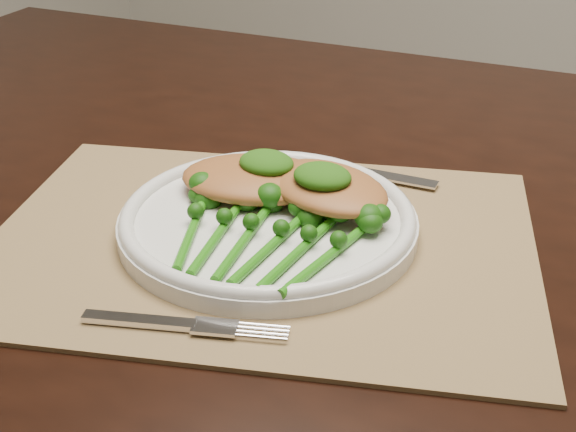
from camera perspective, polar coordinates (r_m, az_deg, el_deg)
The scene contains 9 objects.
placemat at distance 0.72m, azimuth -1.94°, elevation -1.87°, with size 0.48×0.35×0.00m, color olive.
dinner_plate at distance 0.72m, azimuth -1.44°, elevation -0.29°, with size 0.27×0.27×0.02m.
knife at distance 0.85m, azimuth 2.92°, elevation 3.57°, with size 0.20×0.03×0.01m.
fork at distance 0.61m, azimuth -6.41°, elevation -7.77°, with size 0.15×0.07×0.00m.
chicken_fillet_left at distance 0.76m, azimuth -2.30°, elevation 2.67°, with size 0.14×0.10×0.03m, color #A86530.
chicken_fillet_right at distance 0.73m, azimuth 2.78°, elevation 2.07°, with size 0.13×0.09×0.03m, color #A86530.
pesto_dollop_left at distance 0.75m, azimuth -1.55°, elevation 3.80°, with size 0.05×0.05×0.02m, color #164109.
pesto_dollop_right at distance 0.72m, azimuth 2.46°, elevation 2.84°, with size 0.05×0.05×0.02m, color #164109.
broccolini_bundle at distance 0.67m, azimuth -2.23°, elevation -1.99°, with size 0.16×0.18×0.04m.
Camera 1 is at (0.23, -0.60, 1.12)m, focal length 50.00 mm.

